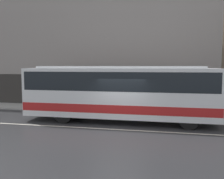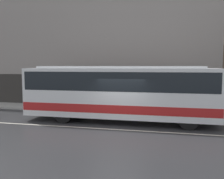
# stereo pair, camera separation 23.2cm
# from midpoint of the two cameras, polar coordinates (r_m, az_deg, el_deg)

# --- Properties ---
(ground_plane) EXTENTS (60.00, 60.00, 0.00)m
(ground_plane) POSITION_cam_midpoint_polar(r_m,az_deg,el_deg) (12.59, 1.06, -9.16)
(ground_plane) COLOR #2D2D30
(sidewalk) EXTENTS (60.00, 2.23, 0.13)m
(sidewalk) POSITION_cam_midpoint_polar(r_m,az_deg,el_deg) (17.51, 4.26, -4.81)
(sidewalk) COLOR #A09E99
(sidewalk) RESTS_ON ground_plane
(building_facade) EXTENTS (60.00, 0.35, 9.99)m
(building_facade) POSITION_cam_midpoint_polar(r_m,az_deg,el_deg) (18.55, 4.90, 10.49)
(building_facade) COLOR gray
(building_facade) RESTS_ON ground_plane
(lane_stripe) EXTENTS (54.00, 0.14, 0.01)m
(lane_stripe) POSITION_cam_midpoint_polar(r_m,az_deg,el_deg) (12.59, 1.06, -9.14)
(lane_stripe) COLOR beige
(lane_stripe) RESTS_ON ground_plane
(transit_bus) EXTENTS (10.71, 2.49, 3.15)m
(transit_bus) POSITION_cam_midpoint_polar(r_m,az_deg,el_deg) (14.13, 1.20, -0.23)
(transit_bus) COLOR white
(transit_bus) RESTS_ON ground_plane
(utility_pole_near) EXTENTS (0.27, 0.27, 6.80)m
(utility_pole_near) POSITION_cam_midpoint_polar(r_m,az_deg,el_deg) (16.86, 23.87, 6.18)
(utility_pole_near) COLOR brown
(utility_pole_near) RESTS_ON sidewalk
(pedestrian_waiting) EXTENTS (0.36, 0.36, 1.65)m
(pedestrian_waiting) POSITION_cam_midpoint_polar(r_m,az_deg,el_deg) (17.01, 4.65, -2.28)
(pedestrian_waiting) COLOR navy
(pedestrian_waiting) RESTS_ON sidewalk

